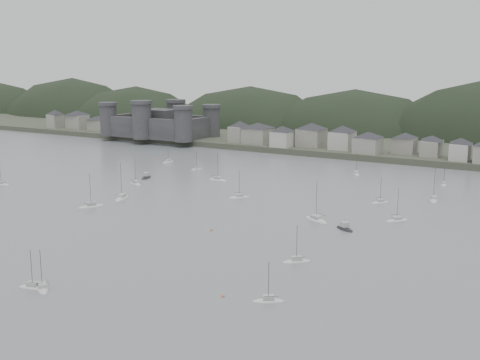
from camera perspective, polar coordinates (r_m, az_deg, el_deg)
The scene contains 9 objects.
ground at distance 145.40m, azimuth -15.65°, elevation -7.23°, with size 900.00×900.00×0.00m, color slate.
far_shore_land at distance 403.81m, azimuth 16.47°, elevation 4.54°, with size 900.00×250.00×3.00m, color #383D2D.
forested_ridge at distance 379.67m, azimuth 16.07°, elevation 2.22°, with size 851.55×103.94×102.57m.
castle at distance 353.65m, azimuth -7.87°, elevation 5.56°, with size 66.00×43.00×20.00m.
waterfront_town at distance 283.69m, azimuth 20.56°, elevation 3.12°, with size 451.48×28.46×12.92m.
moored_fleet at distance 188.12m, azimuth -2.43°, elevation -2.58°, with size 266.26×164.36×13.38m.
motor_launch_near at distance 165.03m, azimuth 10.18°, elevation -4.67°, with size 7.06×5.69×3.65m.
motor_launch_far at distance 238.84m, azimuth -9.14°, elevation 0.27°, with size 5.15×8.15×3.84m.
mooring_buoys at distance 178.78m, azimuth -6.95°, elevation -3.40°, with size 175.97×126.90×0.70m.
Camera 1 is at (102.15, -93.27, 44.82)m, focal length 43.69 mm.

